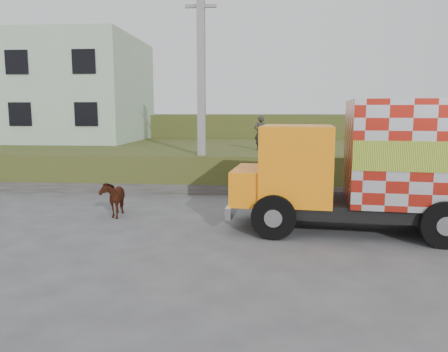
# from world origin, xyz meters

# --- Properties ---
(ground) EXTENTS (120.00, 120.00, 0.00)m
(ground) POSITION_xyz_m (0.00, 0.00, 0.00)
(ground) COLOR #474749
(ground) RESTS_ON ground
(embankment) EXTENTS (40.00, 12.00, 1.50)m
(embankment) POSITION_xyz_m (0.00, 10.00, 0.75)
(embankment) COLOR #39511B
(embankment) RESTS_ON ground
(embankment_far) EXTENTS (40.00, 12.00, 3.00)m
(embankment_far) POSITION_xyz_m (0.00, 22.00, 1.50)
(embankment_far) COLOR #39511B
(embankment_far) RESTS_ON ground
(retaining_strip) EXTENTS (16.00, 0.50, 0.40)m
(retaining_strip) POSITION_xyz_m (-2.00, 4.20, 0.20)
(retaining_strip) COLOR #595651
(retaining_strip) RESTS_ON ground
(building) EXTENTS (10.00, 8.00, 6.00)m
(building) POSITION_xyz_m (-11.00, 13.00, 4.50)
(building) COLOR #A8C0A4
(building) RESTS_ON embankment
(utility_pole) EXTENTS (1.20, 0.30, 8.00)m
(utility_pole) POSITION_xyz_m (-1.00, 4.60, 4.08)
(utility_pole) COLOR gray
(utility_pole) RESTS_ON ground
(cargo_truck) EXTENTS (8.11, 3.41, 3.53)m
(cargo_truck) POSITION_xyz_m (5.00, -0.84, 1.82)
(cargo_truck) COLOR black
(cargo_truck) RESTS_ON ground
(cow) EXTENTS (0.82, 1.43, 1.14)m
(cow) POSITION_xyz_m (-3.20, 0.35, 0.57)
(cow) COLOR #331D0C
(cow) RESTS_ON ground
(pedestrian) EXTENTS (0.63, 0.48, 1.54)m
(pedestrian) POSITION_xyz_m (1.31, 7.20, 2.27)
(pedestrian) COLOR #282624
(pedestrian) RESTS_ON embankment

